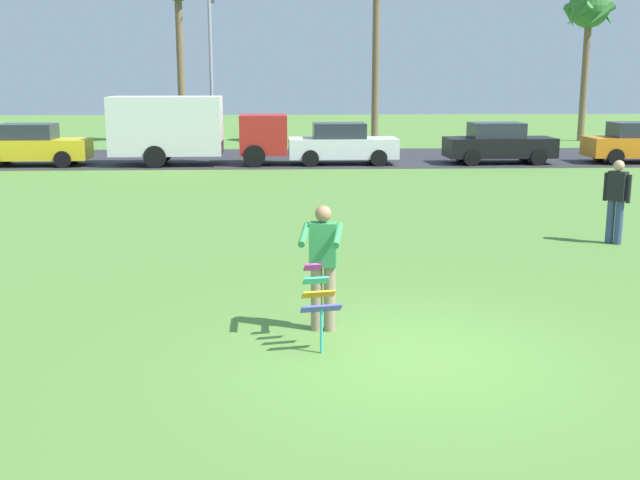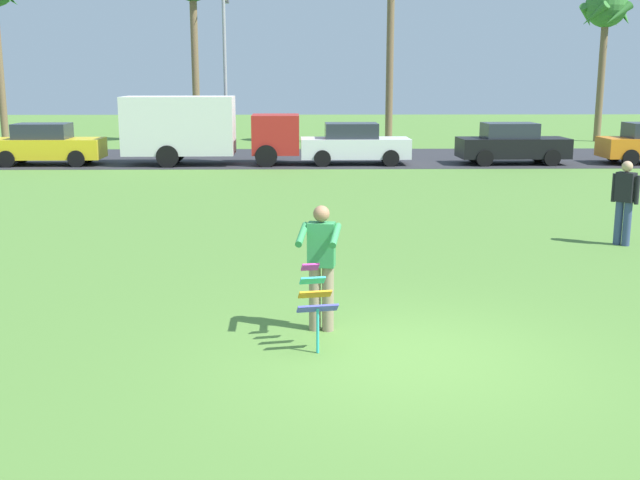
% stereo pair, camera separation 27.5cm
% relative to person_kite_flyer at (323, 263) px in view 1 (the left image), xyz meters
% --- Properties ---
extents(ground_plane, '(120.00, 120.00, 0.00)m').
position_rel_person_kite_flyer_xyz_m(ground_plane, '(1.09, -1.04, -0.95)').
color(ground_plane, '#568438').
extents(road_strip, '(120.00, 8.00, 0.01)m').
position_rel_person_kite_flyer_xyz_m(road_strip, '(1.09, 22.55, -0.95)').
color(road_strip, '#2D2D33').
rests_on(road_strip, ground).
extents(person_kite_flyer, '(0.62, 0.71, 1.73)m').
position_rel_person_kite_flyer_xyz_m(person_kite_flyer, '(0.00, 0.00, 0.00)').
color(person_kite_flyer, gray).
rests_on(person_kite_flyer, ground).
extents(kite_held, '(0.53, 0.69, 1.06)m').
position_rel_person_kite_flyer_xyz_m(kite_held, '(-0.09, -0.71, -0.26)').
color(kite_held, '#D83399').
rests_on(kite_held, ground).
extents(parked_car_yellow, '(4.23, 1.89, 1.60)m').
position_rel_person_kite_flyer_xyz_m(parked_car_yellow, '(-10.20, 20.15, -0.18)').
color(parked_car_yellow, yellow).
rests_on(parked_car_yellow, ground).
extents(parked_truck_red_cab, '(6.74, 2.21, 2.62)m').
position_rel_person_kite_flyer_xyz_m(parked_truck_red_cab, '(-4.23, 20.15, 0.46)').
color(parked_truck_red_cab, '#B2231E').
rests_on(parked_truck_red_cab, ground).
extents(parked_car_white, '(4.22, 1.88, 1.60)m').
position_rel_person_kite_flyer_xyz_m(parked_car_white, '(1.69, 20.15, -0.18)').
color(parked_car_white, white).
rests_on(parked_car_white, ground).
extents(parked_car_black, '(4.25, 1.94, 1.60)m').
position_rel_person_kite_flyer_xyz_m(parked_car_black, '(7.85, 20.15, -0.18)').
color(parked_car_black, black).
rests_on(parked_car_black, ground).
extents(parked_car_orange, '(4.20, 1.84, 1.60)m').
position_rel_person_kite_flyer_xyz_m(parked_car_orange, '(13.48, 20.15, -0.18)').
color(parked_car_orange, orange).
rests_on(parked_car_orange, ground).
extents(palm_tree_far_left, '(2.58, 2.71, 7.88)m').
position_rel_person_kite_flyer_xyz_m(palm_tree_far_left, '(15.12, 30.70, 5.56)').
color(palm_tree_far_left, brown).
rests_on(palm_tree_far_left, ground).
extents(streetlight_pole, '(0.24, 1.65, 7.00)m').
position_rel_person_kite_flyer_xyz_m(streetlight_pole, '(-3.97, 27.46, 3.05)').
color(streetlight_pole, '#9E9EA3').
rests_on(streetlight_pole, ground).
extents(person_walker_near, '(0.42, 0.44, 1.73)m').
position_rel_person_kite_flyer_xyz_m(person_walker_near, '(6.28, 5.35, -0.02)').
color(person_walker_near, '#384772').
rests_on(person_walker_near, ground).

